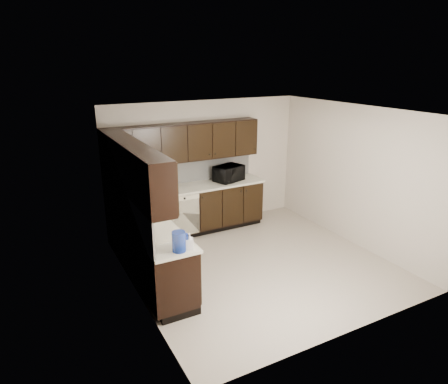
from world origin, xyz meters
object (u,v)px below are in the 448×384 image
(storage_bin, at_px, (148,212))
(blue_pitcher, at_px, (179,242))
(sink, at_px, (158,236))
(toaster_oven, at_px, (121,191))
(microwave, at_px, (229,173))

(storage_bin, distance_m, blue_pitcher, 1.24)
(sink, height_order, toaster_oven, sink)
(toaster_oven, bearing_deg, sink, -108.01)
(toaster_oven, bearing_deg, microwave, -20.64)
(storage_bin, relative_size, blue_pitcher, 1.94)
(storage_bin, bearing_deg, blue_pitcher, -89.76)
(microwave, xyz_separation_m, blue_pitcher, (-2.01, -2.39, -0.02))
(sink, bearing_deg, toaster_oven, 92.30)
(sink, relative_size, microwave, 1.47)
(sink, bearing_deg, storage_bin, 86.14)
(sink, relative_size, toaster_oven, 2.15)
(toaster_oven, distance_m, storage_bin, 1.17)
(sink, distance_m, microwave, 2.68)
(sink, xyz_separation_m, toaster_oven, (-0.07, 1.72, 0.18))
(storage_bin, bearing_deg, microwave, 29.72)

